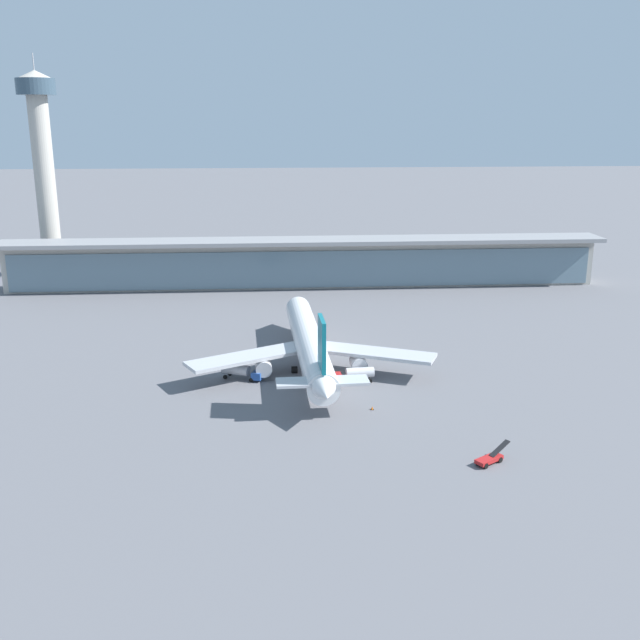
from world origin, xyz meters
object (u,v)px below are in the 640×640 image
at_px(service_truck_under_wing_blue, 241,371).
at_px(control_tower, 43,158).
at_px(service_truck_mid_apron_red, 355,374).
at_px(safety_cone_alpha, 372,408).
at_px(airliner_on_stand, 309,344).
at_px(service_truck_near_nose_red, 490,458).

distance_m(service_truck_under_wing_blue, control_tower, 128.12).
bearing_deg(control_tower, service_truck_mid_apron_red, -50.69).
bearing_deg(control_tower, safety_cone_alpha, -53.74).
height_order(airliner_on_stand, control_tower, control_tower).
bearing_deg(control_tower, service_truck_near_nose_red, -54.09).
bearing_deg(service_truck_mid_apron_red, service_truck_under_wing_blue, 171.76).
height_order(airliner_on_stand, safety_cone_alpha, airliner_on_stand).
relative_size(service_truck_under_wing_blue, safety_cone_alpha, 12.59).
bearing_deg(service_truck_near_nose_red, control_tower, 125.91).
xyz_separation_m(service_truck_near_nose_red, safety_cone_alpha, (-15.11, 22.43, -0.49)).
bearing_deg(safety_cone_alpha, service_truck_mid_apron_red, 95.94).
bearing_deg(airliner_on_stand, safety_cone_alpha, -65.71).
xyz_separation_m(service_truck_mid_apron_red, control_tower, (-87.99, 107.45, 36.46)).
bearing_deg(airliner_on_stand, control_tower, 128.56).
height_order(airliner_on_stand, service_truck_under_wing_blue, airliner_on_stand).
relative_size(airliner_on_stand, service_truck_mid_apron_red, 7.62).
xyz_separation_m(service_truck_under_wing_blue, safety_cone_alpha, (24.39, -17.90, -1.39)).
relative_size(airliner_on_stand, service_truck_under_wing_blue, 7.57).
bearing_deg(service_truck_mid_apron_red, airliner_on_stand, 137.53).
xyz_separation_m(airliner_on_stand, control_tower, (-79.35, 99.54, 32.57)).
distance_m(service_truck_near_nose_red, safety_cone_alpha, 27.05).
height_order(service_truck_near_nose_red, service_truck_mid_apron_red, service_truck_mid_apron_red).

